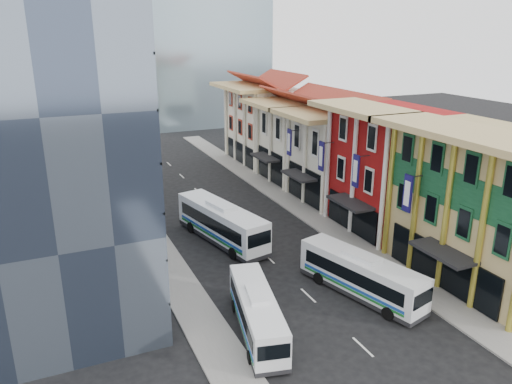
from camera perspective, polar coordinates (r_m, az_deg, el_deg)
name	(u,v)px	position (r m, az deg, el deg)	size (l,w,h in m)	color
ground	(372,356)	(33.19, 13.15, -17.78)	(200.00, 200.00, 0.00)	black
sidewalk_right	(313,217)	(53.54, 6.54, -2.88)	(3.00, 90.00, 0.15)	slate
sidewalk_left	(155,244)	(47.80, -11.48, -5.81)	(3.00, 90.00, 0.15)	slate
shophouse_tan	(488,208)	(42.61, 24.98, -1.66)	(8.00, 14.00, 12.00)	tan
shophouse_red	(389,170)	(50.81, 15.00, 2.48)	(8.00, 10.00, 12.00)	maroon
shophouse_cream_near	(336,158)	(58.48, 9.18, 3.90)	(8.00, 9.00, 10.00)	white
shophouse_cream_mid	(299,142)	(65.99, 4.96, 5.70)	(8.00, 9.00, 10.00)	white
shophouse_cream_far	(266,125)	(75.08, 1.10, 7.68)	(8.00, 12.00, 11.00)	white
office_tower	(35,90)	(40.16, -23.96, 10.63)	(12.00, 26.00, 30.00)	#39445A
office_block_far	(50,137)	(64.13, -22.49, 5.84)	(10.00, 18.00, 14.00)	gray
bus_left_near	(257,312)	(33.63, 0.11, -13.57)	(2.23, 9.53, 3.06)	silver
bus_left_far	(222,222)	(46.99, -3.95, -3.46)	(2.80, 11.95, 3.83)	white
bus_right	(361,274)	(38.66, 11.92, -9.20)	(2.48, 10.59, 3.40)	silver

